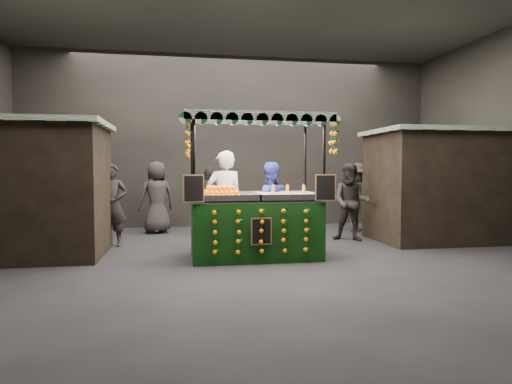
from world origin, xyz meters
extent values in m
plane|color=black|center=(0.00, 0.00, 0.00)|extent=(12.00, 12.00, 0.00)
cube|color=black|center=(0.00, 5.00, 2.50)|extent=(12.00, 0.10, 5.00)
cube|color=black|center=(0.00, -5.00, 2.50)|extent=(12.00, 0.10, 5.00)
cube|color=black|center=(-4.40, 1.00, 1.25)|extent=(2.80, 2.00, 2.50)
cube|color=#104C21|center=(-4.40, 1.00, 2.55)|extent=(3.00, 2.20, 0.10)
cube|color=black|center=(4.40, 1.50, 1.25)|extent=(2.80, 2.00, 2.50)
cube|color=#104C21|center=(4.40, 1.50, 2.55)|extent=(3.00, 2.20, 0.10)
cube|color=black|center=(-0.13, 0.25, 0.54)|extent=(2.38, 1.30, 1.08)
cube|color=silver|center=(-0.13, 0.25, 1.11)|extent=(2.38, 1.30, 0.04)
cylinder|color=black|center=(-1.28, -0.37, 1.30)|extent=(0.05, 0.05, 2.60)
cylinder|color=black|center=(1.03, -0.37, 1.30)|extent=(0.05, 0.05, 2.60)
cylinder|color=black|center=(-1.28, 0.87, 1.30)|extent=(0.05, 0.05, 2.60)
cylinder|color=black|center=(1.03, 0.87, 1.30)|extent=(0.05, 0.05, 2.60)
cube|color=#104C21|center=(-0.13, 0.25, 2.64)|extent=(2.66, 1.57, 0.09)
cube|color=white|center=(0.53, 0.25, 1.17)|extent=(1.06, 1.17, 0.09)
cube|color=black|center=(-1.30, -0.43, 1.35)|extent=(0.37, 0.10, 0.48)
cube|color=black|center=(1.05, -0.43, 1.35)|extent=(0.37, 0.10, 0.48)
cube|color=black|center=(-0.13, -0.44, 0.60)|extent=(0.37, 0.03, 0.48)
imported|color=gray|center=(-0.62, 1.06, 1.03)|extent=(0.80, 0.58, 2.06)
imported|color=navy|center=(0.32, 1.07, 0.92)|extent=(0.89, 0.70, 1.83)
imported|color=black|center=(-3.00, 1.95, 0.90)|extent=(0.66, 0.43, 1.81)
imported|color=black|center=(2.43, 1.80, 0.91)|extent=(1.11, 1.04, 1.82)
imported|color=black|center=(-0.82, 2.72, 0.87)|extent=(1.11, 0.75, 1.75)
imported|color=#2D2725|center=(3.20, 3.29, 0.92)|extent=(1.32, 1.33, 1.85)
imported|color=#2C2523|center=(-2.14, 3.83, 0.95)|extent=(1.08, 0.89, 1.89)
camera|label=1|loc=(-1.50, -7.99, 1.69)|focal=30.95mm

